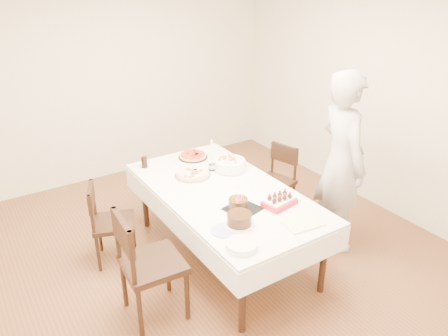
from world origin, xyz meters
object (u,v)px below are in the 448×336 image
pizza_white (193,174)px  strawberry_box (279,201)px  chair_left_savory (114,223)px  chair_left_dessert (153,264)px  cola_glass (144,162)px  dining_table (224,224)px  birthday_cake (238,200)px  pasta_bowl (230,165)px  person (341,163)px  chair_right_savory (274,183)px  pizza_pepperoni (193,156)px  taper_candle (212,155)px  layer_cake (239,219)px

pizza_white → strawberry_box: bearing=-68.7°
chair_left_savory → chair_left_dessert: chair_left_dessert is taller
cola_glass → chair_left_dessert: bearing=-111.8°
dining_table → birthday_cake: 0.60m
dining_table → pasta_bowl: (0.30, 0.35, 0.43)m
dining_table → person: person is taller
pasta_bowl → chair_right_savory: bearing=0.2°
pizza_pepperoni → cola_glass: (-0.56, 0.06, 0.04)m
person → pizza_white: size_ratio=5.03×
pizza_white → birthday_cake: 0.80m
chair_left_savory → chair_left_dessert: size_ratio=0.83×
chair_left_dessert → person: size_ratio=0.54×
dining_table → pizza_white: pizza_white is taller
chair_right_savory → pasta_bowl: (-0.62, -0.00, 0.39)m
pizza_pepperoni → pasta_bowl: (0.17, -0.49, 0.04)m
pizza_white → pasta_bowl: pasta_bowl is taller
chair_right_savory → pasta_bowl: 0.73m
chair_right_savory → cola_glass: 1.50m
chair_right_savory → birthday_cake: 1.32m
person → strawberry_box: size_ratio=6.35×
pizza_pepperoni → strawberry_box: strawberry_box is taller
pizza_pepperoni → birthday_cake: birthday_cake is taller
chair_left_dessert → person: 2.09m
taper_candle → cola_glass: size_ratio=2.97×
person → cola_glass: (-1.54, 1.33, -0.12)m
person → layer_cake: size_ratio=7.04×
chair_left_dessert → birthday_cake: size_ratio=5.92×
pasta_bowl → chair_left_dessert: bearing=-149.8°
person → taper_candle: person is taller
taper_candle → layer_cake: bearing=-109.7°
dining_table → cola_glass: bearing=115.2°
dining_table → birthday_cake: (-0.09, -0.37, 0.47)m
chair_left_savory → pizza_pepperoni: size_ratio=2.57×
chair_left_dessert → pizza_pepperoni: bearing=-127.8°
pasta_bowl → dining_table: bearing=-130.7°
chair_left_dessert → pizza_white: bearing=-132.6°
dining_table → birthday_cake: birthday_cake is taller
cola_glass → birthday_cake: size_ratio=0.69×
pizza_white → cola_glass: size_ratio=3.11×
chair_left_savory → taper_candle: 1.19m
chair_left_savory → pasta_bowl: 1.31m
cola_glass → layer_cake: 1.49m
person → taper_candle: size_ratio=5.28×
chair_left_savory → person: (2.05, -0.97, 0.51)m
chair_left_dessert → cola_glass: bearing=-108.2°
strawberry_box → chair_left_savory: bearing=139.0°
layer_cake → cola_glass: bearing=97.7°
chair_left_savory → pizza_pepperoni: bearing=-143.2°
pizza_white → person: bearing=-35.3°
layer_cake → strawberry_box: bearing=8.4°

